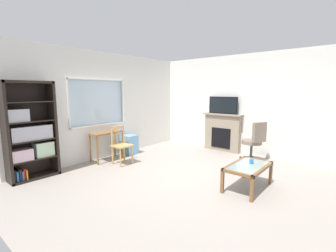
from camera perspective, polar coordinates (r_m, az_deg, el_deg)
The scene contains 12 objects.
ground at distance 4.85m, azimuth 4.29°, elevation -12.51°, with size 6.04×6.12×0.02m, color #9E9389.
wall_back_with_window at distance 6.40m, azimuth -14.27°, elevation 4.88°, with size 5.04×0.15×2.72m.
wall_right at distance 6.80m, azimuth 17.38°, elevation 5.04°, with size 0.12×5.32×2.72m, color silver.
bookshelf at distance 5.30m, azimuth -30.91°, elevation -1.86°, with size 0.90×0.38×1.93m.
desk_under_window at distance 6.00m, azimuth -14.91°, elevation -2.70°, with size 0.83×0.41×0.73m.
wooden_chair at distance 5.66m, azimuth -11.42°, elevation -4.56°, with size 0.44×0.42×0.90m.
plastic_drawer_unit at distance 6.57m, azimuth -9.54°, elevation -4.48°, with size 0.35×0.40×0.52m, color #72ADDB.
fireplace at distance 6.94m, azimuth 13.20°, elevation -1.49°, with size 0.26×1.17×1.09m.
tv at distance 6.83m, azimuth 13.36°, elevation 4.98°, with size 0.06×0.86×0.49m.
office_chair at distance 6.06m, azimuth 20.47°, elevation -3.17°, with size 0.58×0.62×1.00m.
coffee_table at distance 4.43m, azimuth 19.06°, elevation -9.84°, with size 0.99×0.56×0.43m.
sippy_cup at distance 4.51m, azimuth 19.79°, elevation -8.11°, with size 0.07×0.07×0.09m, color #337FD6.
Camera 1 is at (-3.67, -2.65, 1.73)m, focal length 24.83 mm.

